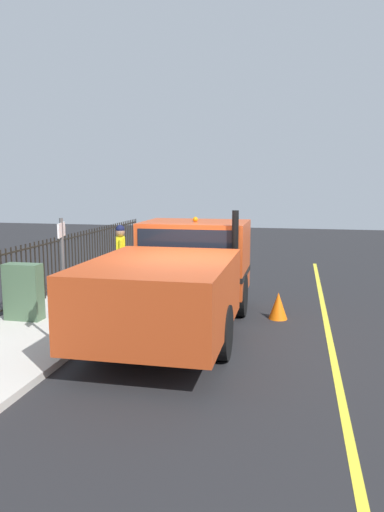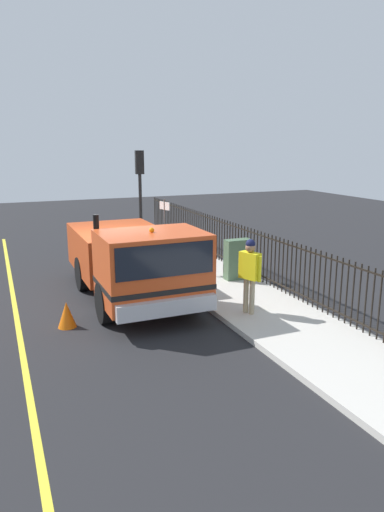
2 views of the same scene
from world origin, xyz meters
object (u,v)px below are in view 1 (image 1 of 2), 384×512
Objects in this scene: utility_cabinet at (24,292)px; street_sign at (63,269)px; traffic_cone at (278,306)px; work_truck at (181,272)px; worker_standing at (121,252)px.

street_sign is (-1.74, 1.56, 0.84)m from utility_cabinet.
utility_cabinet is at bearing 17.37° from traffic_cone.
utility_cabinet is (3.32, 0.50, -0.47)m from work_truck.
street_sign is at bearing 138.19° from utility_cabinet.
utility_cabinet is at bearing -171.84° from work_truck.
work_truck is 2.55× the size of street_sign.
work_truck is at bearing -171.46° from utility_cabinet.
utility_cabinet is (1.16, 2.75, -0.51)m from worker_standing.
utility_cabinet is at bearing -41.81° from street_sign.
worker_standing is at bearing -112.86° from utility_cabinet.
work_truck is 2.44m from traffic_cone.
worker_standing reaches higher than utility_cabinet.
work_truck reaches higher than street_sign.
work_truck reaches higher than utility_cabinet.
worker_standing is at bearing -82.31° from street_sign.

